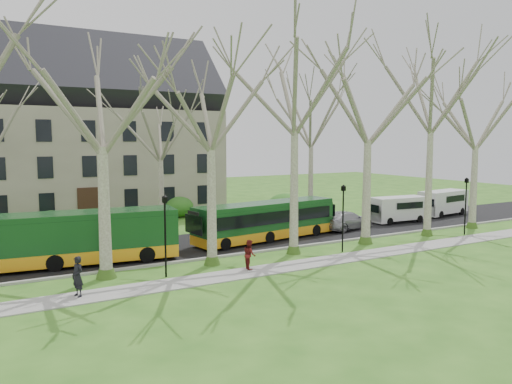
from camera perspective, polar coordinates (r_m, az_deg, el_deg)
ground at (r=30.66m, az=-0.15°, el=-7.74°), size 120.00×120.00×0.00m
sidewalk at (r=28.57m, az=2.35°, el=-8.71°), size 70.00×2.00×0.06m
road at (r=35.43m, az=-4.56°, el=-5.82°), size 80.00×8.00×0.06m
curb at (r=31.92m, az=-1.49°, el=-7.05°), size 80.00×0.25×0.14m
building at (r=50.67m, az=-19.94°, el=6.56°), size 26.50×12.20×16.00m
tree_row_verge at (r=30.04m, az=-0.44°, el=5.46°), size 49.00×7.00×14.00m
tree_row_far at (r=39.27m, az=-9.82°, el=4.06°), size 33.00×7.00×12.00m
lamp_row at (r=29.30m, az=0.81°, el=-3.25°), size 36.22×0.22×4.30m
hedges at (r=41.63m, az=-15.43°, el=-2.88°), size 30.60×8.60×2.00m
bus_lead at (r=30.78m, az=-20.97°, el=-4.97°), size 12.85×4.04×3.16m
bus_follow at (r=36.02m, az=1.15°, el=-3.27°), size 11.49×3.84×2.82m
sedan at (r=40.90m, az=10.28°, el=-3.20°), size 5.43×3.08×1.48m
van_a at (r=45.32m, az=15.97°, el=-1.95°), size 5.26×2.31×2.23m
van_b at (r=50.80m, az=20.61°, el=-1.19°), size 5.62×2.62×2.36m
pedestrian_a at (r=24.77m, az=-19.72°, el=-9.07°), size 0.68×0.81×1.88m
pedestrian_b at (r=28.13m, az=-0.74°, el=-7.14°), size 0.81×0.94×1.66m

